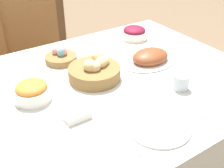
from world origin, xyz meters
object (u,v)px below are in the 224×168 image
object	(u,v)px
carrot_bowl	(32,91)
butter_dish	(77,115)
beet_salad_bowl	(134,33)
dinner_plate	(158,125)
bread_basket	(95,71)
chair_far_center	(38,55)
drinking_cup	(181,82)
fork	(126,141)
knife	(186,112)
ham_platter	(150,58)
egg_basket	(61,57)
spoon	(192,110)

from	to	relation	value
carrot_bowl	butter_dish	size ratio (longest dim) A/B	1.56
beet_salad_bowl	carrot_bowl	bearing A→B (deg)	-159.16
dinner_plate	bread_basket	bearing A→B (deg)	92.55
chair_far_center	drinking_cup	distance (m)	1.18
fork	drinking_cup	distance (m)	0.44
carrot_bowl	knife	world-z (taller)	carrot_bowl
ham_platter	carrot_bowl	world-z (taller)	carrot_bowl
egg_basket	beet_salad_bowl	world-z (taller)	beet_salad_bowl
ham_platter	carrot_bowl	distance (m)	0.65
chair_far_center	spoon	bearing A→B (deg)	-75.91
chair_far_center	knife	size ratio (longest dim) A/B	5.94
ham_platter	drinking_cup	xyz separation A→B (m)	(-0.05, -0.28, 0.01)
ham_platter	dinner_plate	size ratio (longest dim) A/B	1.26
drinking_cup	butter_dish	bearing A→B (deg)	172.59
drinking_cup	carrot_bowl	bearing A→B (deg)	154.34
chair_far_center	fork	bearing A→B (deg)	-90.94
bread_basket	beet_salad_bowl	xyz separation A→B (m)	(0.46, 0.29, -0.00)
bread_basket	butter_dish	bearing A→B (deg)	-133.29
ham_platter	beet_salad_bowl	bearing A→B (deg)	68.07
spoon	carrot_bowl	bearing A→B (deg)	136.97
dinner_plate	butter_dish	distance (m)	0.32
ham_platter	drinking_cup	distance (m)	0.28
butter_dish	bread_basket	bearing A→B (deg)	46.71
bread_basket	butter_dish	xyz separation A→B (m)	(-0.22, -0.23, -0.03)
carrot_bowl	spoon	bearing A→B (deg)	-39.95
bread_basket	drinking_cup	world-z (taller)	bread_basket
ham_platter	butter_dish	bearing A→B (deg)	-158.82
chair_far_center	fork	xyz separation A→B (m)	(-0.12, -1.26, 0.21)
knife	butter_dish	xyz separation A→B (m)	(-0.39, 0.21, 0.01)
beet_salad_bowl	dinner_plate	world-z (taller)	beet_salad_bowl
bread_basket	chair_far_center	bearing A→B (deg)	90.96
knife	ham_platter	bearing A→B (deg)	72.19
spoon	butter_dish	xyz separation A→B (m)	(-0.42, 0.21, 0.01)
ham_platter	spoon	xyz separation A→B (m)	(-0.13, -0.43, -0.02)
beet_salad_bowl	drinking_cup	world-z (taller)	beet_salad_bowl
egg_basket	knife	distance (m)	0.74
dinner_plate	butter_dish	xyz separation A→B (m)	(-0.24, 0.21, 0.01)
dinner_plate	drinking_cup	world-z (taller)	drinking_cup
spoon	drinking_cup	bearing A→B (deg)	58.37
dinner_plate	spoon	size ratio (longest dim) A/B	1.53
fork	spoon	world-z (taller)	same
spoon	beet_salad_bowl	bearing A→B (deg)	67.66
knife	beet_salad_bowl	bearing A→B (deg)	71.75
egg_basket	butter_dish	xyz separation A→B (m)	(-0.15, -0.49, -0.01)
beet_salad_bowl	knife	distance (m)	0.78
chair_far_center	fork	size ratio (longest dim) A/B	5.94
drinking_cup	spoon	bearing A→B (deg)	-118.55
egg_basket	carrot_bowl	bearing A→B (deg)	-134.00
carrot_bowl	dinner_plate	distance (m)	0.55
egg_basket	carrot_bowl	distance (m)	0.37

